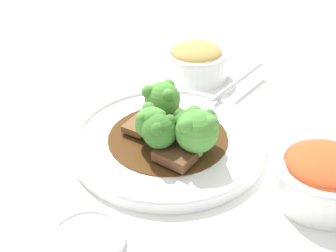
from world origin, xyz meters
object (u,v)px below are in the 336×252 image
at_px(main_plate, 168,141).
at_px(beef_strip_2, 185,123).
at_px(broccoli_floret_5, 187,124).
at_px(side_bowl_kimchi, 324,175).
at_px(beef_strip_1, 175,156).
at_px(broccoli_floret_0, 162,98).
at_px(serving_spoon, 202,106).
at_px(sauce_dish, 87,239).
at_px(beef_strip_0, 142,123).
at_px(broccoli_floret_3, 205,125).
at_px(side_bowl_appetizer, 196,61).
at_px(broccoli_floret_4, 150,121).
at_px(broccoli_floret_1, 197,130).
at_px(broccoli_floret_2, 160,131).

height_order(main_plate, beef_strip_2, beef_strip_2).
distance_m(broccoli_floret_5, side_bowl_kimchi, 0.18).
bearing_deg(beef_strip_1, main_plate, 158.55).
distance_m(broccoli_floret_0, side_bowl_kimchi, 0.24).
xyz_separation_m(beef_strip_2, serving_spoon, (-0.02, 0.04, 0.00)).
bearing_deg(sauce_dish, side_bowl_kimchi, 75.69).
relative_size(main_plate, serving_spoon, 1.19).
distance_m(beef_strip_0, broccoli_floret_3, 0.09).
bearing_deg(side_bowl_kimchi, broccoli_floret_0, -157.93).
relative_size(side_bowl_kimchi, side_bowl_appetizer, 1.09).
bearing_deg(serving_spoon, beef_strip_0, -93.70).
xyz_separation_m(broccoli_floret_0, sauce_dish, (0.15, -0.18, -0.04)).
bearing_deg(serving_spoon, main_plate, -67.77).
xyz_separation_m(beef_strip_0, broccoli_floret_4, (0.03, -0.00, 0.02)).
xyz_separation_m(broccoli_floret_3, serving_spoon, (-0.07, 0.04, -0.02)).
relative_size(broccoli_floret_1, broccoli_floret_2, 1.16).
xyz_separation_m(beef_strip_2, broccoli_floret_1, (0.06, -0.02, 0.03)).
bearing_deg(broccoli_floret_0, broccoli_floret_1, -4.29).
xyz_separation_m(broccoli_floret_1, broccoli_floret_2, (-0.03, -0.04, -0.00)).
distance_m(beef_strip_2, broccoli_floret_4, 0.06).
distance_m(beef_strip_1, side_bowl_appetizer, 0.26).
bearing_deg(broccoli_floret_1, side_bowl_kimchi, 38.51).
bearing_deg(broccoli_floret_1, beef_strip_0, -160.87).
bearing_deg(broccoli_floret_4, side_bowl_appetizer, 131.33).
xyz_separation_m(beef_strip_1, broccoli_floret_2, (-0.03, -0.01, 0.03)).
relative_size(broccoli_floret_3, sauce_dish, 0.56).
relative_size(broccoli_floret_0, side_bowl_appetizer, 0.48).
distance_m(beef_strip_2, serving_spoon, 0.05).
relative_size(main_plate, beef_strip_1, 4.52).
distance_m(side_bowl_appetizer, sauce_dish, 0.40).
bearing_deg(broccoli_floret_5, broccoli_floret_1, -3.23).
bearing_deg(beef_strip_2, sauce_dish, -59.39).
xyz_separation_m(beef_strip_0, side_bowl_kimchi, (0.21, 0.13, 0.01)).
bearing_deg(side_bowl_kimchi, beef_strip_1, -134.01).
bearing_deg(serving_spoon, broccoli_floret_5, -47.52).
xyz_separation_m(beef_strip_1, side_bowl_kimchi, (0.12, 0.13, 0.00)).
bearing_deg(main_plate, beef_strip_0, -151.13).
distance_m(beef_strip_0, beef_strip_1, 0.09).
bearing_deg(broccoli_floret_3, main_plate, -139.03).
xyz_separation_m(beef_strip_1, sauce_dish, (0.05, -0.14, -0.02)).
bearing_deg(beef_strip_2, serving_spoon, 118.06).
relative_size(broccoli_floret_2, serving_spoon, 0.24).
height_order(beef_strip_1, broccoli_floret_1, broccoli_floret_1).
height_order(broccoli_floret_3, broccoli_floret_5, broccoli_floret_5).
bearing_deg(broccoli_floret_0, broccoli_floret_2, -31.91).
distance_m(serving_spoon, sauce_dish, 0.27).
height_order(broccoli_floret_5, side_bowl_appetizer, broccoli_floret_5).
relative_size(broccoli_floret_2, broccoli_floret_5, 1.11).
bearing_deg(broccoli_floret_4, main_plate, 79.10).
bearing_deg(side_bowl_kimchi, sauce_dish, -104.31).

